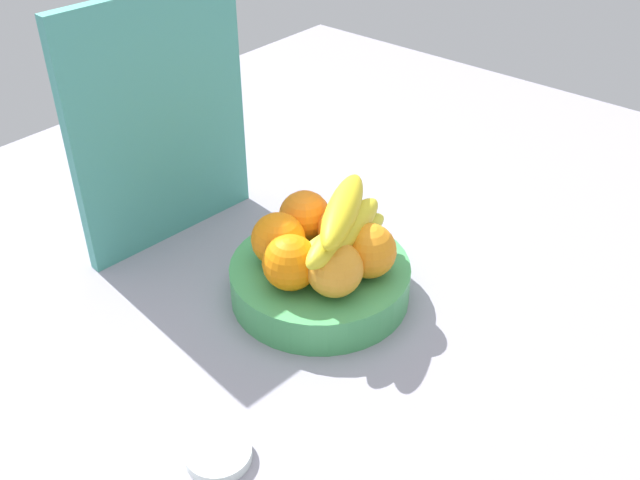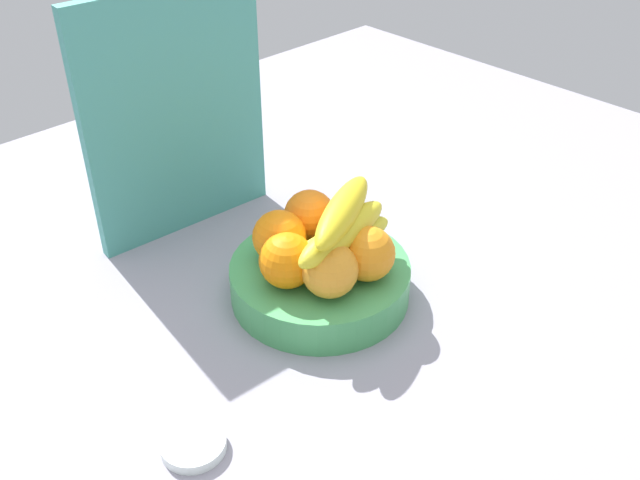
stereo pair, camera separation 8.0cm
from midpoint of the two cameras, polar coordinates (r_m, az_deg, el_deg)
The scene contains 11 objects.
ground_plane at distance 97.86cm, azimuth -0.36°, elevation -5.30°, with size 180.00×140.00×3.00cm, color gray.
fruit_bowl at distance 95.77cm, azimuth 2.40°, elevation -3.28°, with size 23.84×23.84×5.03cm, color #45A15B.
orange_front_left at distance 93.21cm, azimuth -0.79°, elevation 0.18°, with size 7.09×7.09×7.09cm, color orange.
orange_front_right at distance 88.98cm, azimuth -0.05°, elevation -1.72°, with size 7.09×7.09×7.09cm, color orange.
orange_center at distance 87.62cm, azimuth 3.40°, elevation -2.45°, with size 7.09×7.09×7.09cm, color orange.
orange_back_left at distance 90.69cm, azimuth 6.30°, elevation -1.17°, with size 7.09×7.09×7.09cm, color orange.
orange_back_right at distance 94.54cm, azimuth 4.53°, elevation 0.61°, with size 7.09×7.09×7.09cm, color orange.
orange_top_stack at distance 97.47cm, azimuth 1.53°, elevation 1.88°, with size 7.09×7.09×7.09cm, color orange.
banana_bunch at distance 90.25cm, azimuth 4.07°, elevation 0.14°, with size 18.74×11.16×10.60cm.
cutting_board at distance 104.20cm, azimuth -9.12°, elevation 9.65°, with size 28.00×1.80×36.00cm, color teal.
jar_lid at distance 79.12cm, azimuth -7.04°, elevation -15.87°, with size 6.99×6.99×1.27cm, color white.
Camera 2 is at (-48.60, -57.49, 61.45)cm, focal length 40.44 mm.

